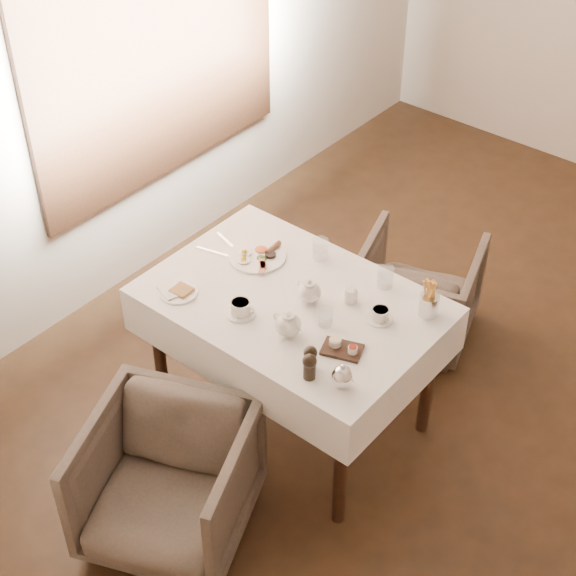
# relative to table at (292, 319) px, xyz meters

# --- Properties ---
(table) EXTENTS (1.28, 0.88, 0.75)m
(table) POSITION_rel_table_xyz_m (0.00, 0.00, 0.00)
(table) COLOR black
(table) RESTS_ON ground
(armchair_near) EXTENTS (0.86, 0.87, 0.61)m
(armchair_near) POSITION_rel_table_xyz_m (0.01, -0.83, -0.33)
(armchair_near) COLOR #483D34
(armchair_near) RESTS_ON ground
(armchair_far) EXTENTS (0.76, 0.77, 0.56)m
(armchair_far) POSITION_rel_table_xyz_m (0.11, 0.91, -0.36)
(armchair_far) COLOR #483D34
(armchair_far) RESTS_ON ground
(breakfast_plate) EXTENTS (0.27, 0.27, 0.03)m
(breakfast_plate) POSITION_rel_table_xyz_m (-0.32, 0.14, 0.13)
(breakfast_plate) COLOR white
(breakfast_plate) RESTS_ON table
(side_plate) EXTENTS (0.18, 0.17, 0.02)m
(side_plate) POSITION_rel_table_xyz_m (-0.42, -0.29, 0.12)
(side_plate) COLOR white
(side_plate) RESTS_ON table
(teapot_centre) EXTENTS (0.17, 0.14, 0.12)m
(teapot_centre) POSITION_rel_table_xyz_m (0.07, 0.04, 0.18)
(teapot_centre) COLOR white
(teapot_centre) RESTS_ON table
(teapot_front) EXTENTS (0.16, 0.12, 0.12)m
(teapot_front) POSITION_rel_table_xyz_m (0.13, -0.19, 0.18)
(teapot_front) COLOR white
(teapot_front) RESTS_ON table
(creamer) EXTENTS (0.07, 0.07, 0.07)m
(creamer) POSITION_rel_table_xyz_m (0.21, 0.15, 0.15)
(creamer) COLOR white
(creamer) RESTS_ON table
(teacup_near) EXTENTS (0.13, 0.13, 0.07)m
(teacup_near) POSITION_rel_table_xyz_m (-0.11, -0.22, 0.15)
(teacup_near) COLOR white
(teacup_near) RESTS_ON table
(teacup_far) EXTENTS (0.12, 0.12, 0.06)m
(teacup_far) POSITION_rel_table_xyz_m (0.38, 0.13, 0.14)
(teacup_far) COLOR white
(teacup_far) RESTS_ON table
(glass_left) EXTENTS (0.10, 0.10, 0.10)m
(glass_left) POSITION_rel_table_xyz_m (-0.09, 0.31, 0.17)
(glass_left) COLOR silver
(glass_left) RESTS_ON table
(glass_mid) EXTENTS (0.07, 0.07, 0.09)m
(glass_mid) POSITION_rel_table_xyz_m (0.22, -0.04, 0.16)
(glass_mid) COLOR silver
(glass_mid) RESTS_ON table
(glass_right) EXTENTS (0.09, 0.09, 0.10)m
(glass_right) POSITION_rel_table_xyz_m (0.26, 0.33, 0.17)
(glass_right) COLOR silver
(glass_right) RESTS_ON table
(condiment_board) EXTENTS (0.19, 0.16, 0.04)m
(condiment_board) POSITION_rel_table_xyz_m (0.37, -0.13, 0.13)
(condiment_board) COLOR black
(condiment_board) RESTS_ON table
(pepper_mill_left) EXTENTS (0.07, 0.07, 0.11)m
(pepper_mill_left) POSITION_rel_table_xyz_m (0.33, -0.29, 0.17)
(pepper_mill_left) COLOR black
(pepper_mill_left) RESTS_ON table
(pepper_mill_right) EXTENTS (0.07, 0.07, 0.12)m
(pepper_mill_right) POSITION_rel_table_xyz_m (0.36, -0.33, 0.18)
(pepper_mill_right) COLOR black
(pepper_mill_right) RESTS_ON table
(silver_pot) EXTENTS (0.13, 0.12, 0.12)m
(silver_pot) POSITION_rel_table_xyz_m (0.49, -0.29, 0.17)
(silver_pot) COLOR white
(silver_pot) RESTS_ON table
(fries_cup) EXTENTS (0.09, 0.09, 0.18)m
(fries_cup) POSITION_rel_table_xyz_m (0.52, 0.29, 0.20)
(fries_cup) COLOR silver
(fries_cup) RESTS_ON table
(cutlery_fork) EXTENTS (0.18, 0.06, 0.00)m
(cutlery_fork) POSITION_rel_table_xyz_m (-0.51, 0.13, 0.12)
(cutlery_fork) COLOR silver
(cutlery_fork) RESTS_ON table
(cutlery_knife) EXTENTS (0.17, 0.06, 0.00)m
(cutlery_knife) POSITION_rel_table_xyz_m (-0.51, 0.03, 0.12)
(cutlery_knife) COLOR silver
(cutlery_knife) RESTS_ON table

